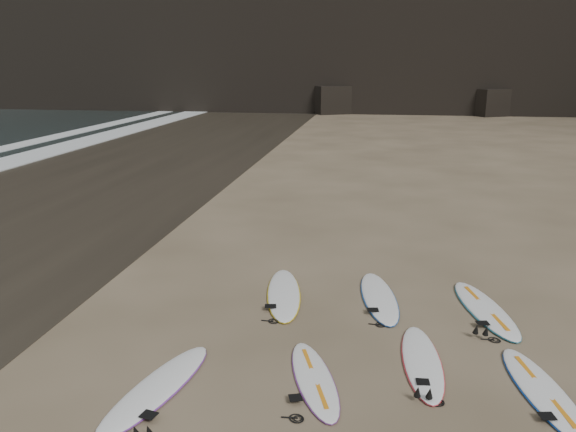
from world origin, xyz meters
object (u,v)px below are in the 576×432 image
object	(u,v)px
surfboard_3	(543,391)
surfboard_7	(485,308)
surfboard_1	(314,378)
surfboard_5	(284,293)
surfboard_0	(157,387)
surfboard_6	(379,297)
surfboard_2	(422,361)

from	to	relation	value
surfboard_3	surfboard_7	distance (m)	2.75
surfboard_1	surfboard_5	xyz separation A→B (m)	(-0.97, 3.03, 0.01)
surfboard_5	surfboard_0	bearing A→B (deg)	-118.96
surfboard_6	surfboard_7	bearing A→B (deg)	-16.06
surfboard_6	surfboard_1	bearing A→B (deg)	-115.52
surfboard_3	surfboard_0	bearing A→B (deg)	177.42
surfboard_0	surfboard_5	world-z (taller)	surfboard_5
surfboard_5	surfboard_7	world-z (taller)	same
surfboard_0	surfboard_1	distance (m)	2.28
surfboard_5	surfboard_7	bearing A→B (deg)	-11.79
surfboard_1	surfboard_7	world-z (taller)	surfboard_7
surfboard_0	surfboard_2	world-z (taller)	surfboard_0
surfboard_7	surfboard_3	bearing A→B (deg)	-96.19
surfboard_3	surfboard_5	world-z (taller)	surfboard_5
surfboard_1	surfboard_6	world-z (taller)	surfboard_6
surfboard_2	surfboard_6	xyz separation A→B (m)	(-0.67, 2.40, 0.00)
surfboard_2	surfboard_6	bearing A→B (deg)	102.47
surfboard_3	surfboard_6	xyz separation A→B (m)	(-2.31, 2.98, 0.00)
surfboard_3	surfboard_6	distance (m)	3.77
surfboard_0	surfboard_2	xyz separation A→B (m)	(3.82, 1.35, -0.00)
surfboard_1	surfboard_7	distance (m)	4.13
surfboard_6	surfboard_2	bearing A→B (deg)	-83.36
surfboard_5	surfboard_6	world-z (taller)	surfboard_5
surfboard_5	surfboard_6	xyz separation A→B (m)	(1.91, 0.13, -0.00)
surfboard_7	surfboard_1	bearing A→B (deg)	-148.11
surfboard_3	surfboard_6	bearing A→B (deg)	117.13
surfboard_1	surfboard_3	distance (m)	3.26
surfboard_0	surfboard_2	bearing A→B (deg)	32.78
surfboard_2	surfboard_1	bearing A→B (deg)	-157.97
surfboard_2	surfboard_7	distance (m)	2.53
surfboard_1	surfboard_3	size ratio (longest dim) A/B	0.90
surfboard_2	surfboard_5	xyz separation A→B (m)	(-2.58, 2.27, 0.01)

